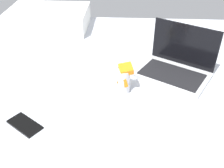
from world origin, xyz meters
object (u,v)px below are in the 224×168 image
object	(u,v)px
snack_cup	(120,79)
pillow	(49,19)
cell_phone	(25,125)
laptop	(176,66)

from	to	relation	value
snack_cup	pillow	distance (cm)	86.76
cell_phone	snack_cup	bearing A→B (deg)	160.17
cell_phone	pillow	bearing A→B (deg)	-136.24
cell_phone	laptop	bearing A→B (deg)	157.82
cell_phone	pillow	distance (cm)	97.07
laptop	snack_cup	xyz separation A→B (cm)	(-26.79, -15.23, 1.53)
cell_phone	pillow	size ratio (longest dim) A/B	0.27
snack_cup	cell_phone	distance (cm)	43.90
pillow	cell_phone	bearing A→B (deg)	-81.11
pillow	laptop	bearing A→B (deg)	-35.58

